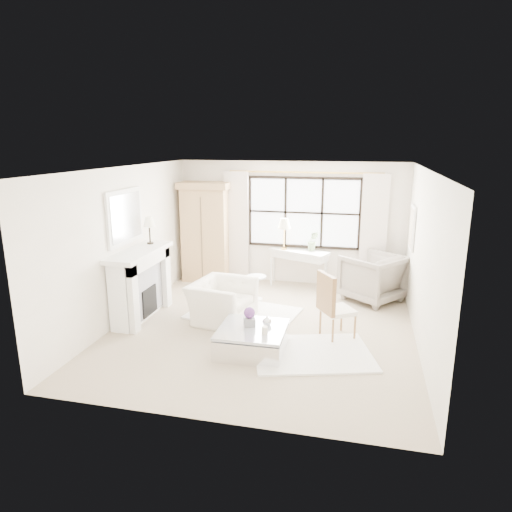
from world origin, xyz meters
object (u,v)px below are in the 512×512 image
(console_table, at_px, (299,268))
(coffee_table, at_px, (252,340))
(club_armchair, at_px, (222,301))
(armoire, at_px, (206,231))

(console_table, xyz_separation_m, coffee_table, (-0.22, -3.41, -0.22))
(club_armchair, bearing_deg, coffee_table, -132.90)
(armoire, xyz_separation_m, coffee_table, (1.90, -3.36, -0.96))
(armoire, bearing_deg, console_table, -1.35)
(club_armchair, bearing_deg, console_table, -13.99)
(armoire, relative_size, console_table, 1.63)
(coffee_table, bearing_deg, console_table, 85.37)
(armoire, distance_m, console_table, 2.25)
(armoire, distance_m, coffee_table, 3.98)
(armoire, height_order, console_table, armoire)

